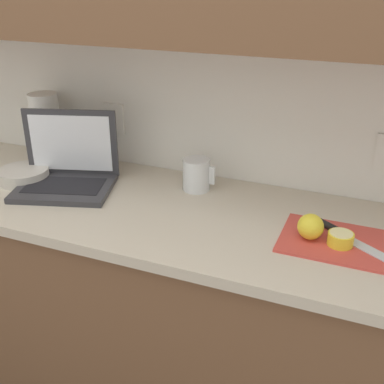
# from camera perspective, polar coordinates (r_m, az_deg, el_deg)

# --- Properties ---
(counter_unit) EXTENTS (2.46, 0.62, 0.91)m
(counter_unit) POSITION_cam_1_polar(r_m,az_deg,el_deg) (1.87, -5.09, -13.69)
(counter_unit) COLOR brown
(counter_unit) RESTS_ON ground_plane
(laptop) EXTENTS (0.39, 0.34, 0.26)m
(laptop) POSITION_cam_1_polar(r_m,az_deg,el_deg) (1.78, -14.57, 2.61)
(laptop) COLOR #333338
(laptop) RESTS_ON counter_unit
(cutting_board) EXTENTS (0.32, 0.24, 0.01)m
(cutting_board) POSITION_cam_1_polar(r_m,az_deg,el_deg) (1.45, 16.80, -5.67)
(cutting_board) COLOR #D1473D
(cutting_board) RESTS_ON counter_unit
(knife) EXTENTS (0.26, 0.18, 0.02)m
(knife) POSITION_cam_1_polar(r_m,az_deg,el_deg) (1.48, 16.61, -4.36)
(knife) COLOR silver
(knife) RESTS_ON cutting_board
(lemon_half_cut) EXTENTS (0.07, 0.07, 0.04)m
(lemon_half_cut) POSITION_cam_1_polar(r_m,az_deg,el_deg) (1.42, 17.19, -5.32)
(lemon_half_cut) COLOR yellow
(lemon_half_cut) RESTS_ON cutting_board
(lemon_whole_beside) EXTENTS (0.08, 0.08, 0.08)m
(lemon_whole_beside) POSITION_cam_1_polar(r_m,az_deg,el_deg) (1.42, 13.87, -4.00)
(lemon_whole_beside) COLOR yellow
(lemon_whole_beside) RESTS_ON cutting_board
(measuring_cup) EXTENTS (0.12, 0.10, 0.11)m
(measuring_cup) POSITION_cam_1_polar(r_m,az_deg,el_deg) (1.70, 0.56, 2.09)
(measuring_cup) COLOR silver
(measuring_cup) RESTS_ON counter_unit
(bowl_white) EXTENTS (0.18, 0.18, 0.05)m
(bowl_white) POSITION_cam_1_polar(r_m,az_deg,el_deg) (1.88, -19.31, 1.91)
(bowl_white) COLOR beige
(bowl_white) RESTS_ON counter_unit
(paper_towel_roll) EXTENTS (0.12, 0.12, 0.27)m
(paper_towel_roll) POSITION_cam_1_polar(r_m,az_deg,el_deg) (2.04, -16.88, 7.39)
(paper_towel_roll) COLOR white
(paper_towel_roll) RESTS_ON counter_unit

